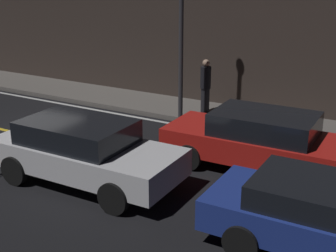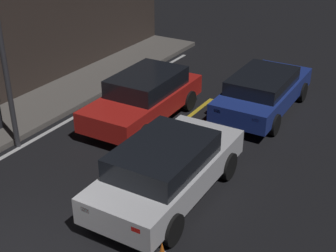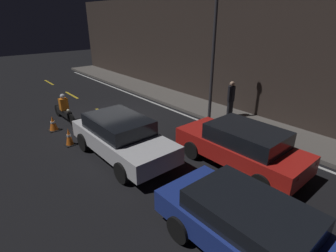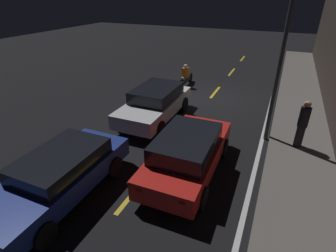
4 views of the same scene
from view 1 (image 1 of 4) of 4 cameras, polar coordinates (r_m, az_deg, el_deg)
name	(u,v)px [view 1 (image 1 of 4)]	position (r m, az deg, el deg)	size (l,w,h in m)	color
ground_plane	(28,136)	(14.25, -16.67, -1.13)	(56.00, 56.00, 0.00)	black
raised_curb	(116,98)	(17.34, -6.39, 3.36)	(28.00, 2.14, 0.16)	#605B56
building_front	(132,17)	(17.80, -4.36, 13.10)	(28.00, 0.30, 5.82)	#382D28
lane_dash_c	(4,130)	(14.96, -19.34, -0.45)	(2.00, 0.14, 0.01)	gold
lane_dash_d	(127,159)	(12.08, -4.99, -3.98)	(2.00, 0.14, 0.01)	gold
lane_dash_e	(303,200)	(10.41, 16.13, -8.62)	(2.00, 0.14, 0.01)	gold
lane_solid_kerb	(93,109)	(16.36, -9.08, 2.01)	(25.20, 0.14, 0.01)	silver
sedan_white	(84,150)	(10.66, -10.21, -2.90)	(4.40, 1.98, 1.44)	silver
taxi_red	(257,139)	(11.41, 10.84, -1.54)	(4.35, 1.95, 1.44)	red
sedan_blue	(336,219)	(8.38, 19.82, -10.57)	(4.48, 1.92, 1.30)	navy
pedestrian	(205,85)	(15.17, 4.59, 4.95)	(0.34, 0.34, 1.73)	black
street_lamp	(181,19)	(13.96, 1.62, 12.92)	(0.28, 0.28, 5.76)	#333338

